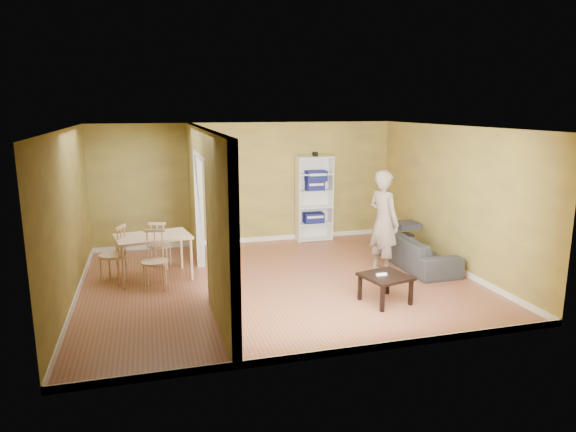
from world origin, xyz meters
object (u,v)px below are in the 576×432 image
Objects in this scene: dining_table at (153,240)px; chair_far at (160,244)px; person at (384,213)px; coffee_table at (385,279)px; bookshelf at (314,198)px; chair_left at (113,254)px; chair_near at (154,260)px; sofa at (416,246)px.

chair_far is at bearing 78.35° from dining_table.
coffee_table is at bearing 139.36° from person.
bookshelf is 2.88× the size of coffee_table.
dining_table is at bearing 111.48° from chair_left.
bookshelf is 3.94m from dining_table.
chair_far is (0.12, 1.14, -0.03)m from chair_near.
bookshelf is 1.53× the size of dining_table.
bookshelf is at bearing 42.20° from chair_near.
chair_left is 1.10× the size of chair_far.
bookshelf reaches higher than sofa.
person is at bearing 105.15° from sofa.
dining_table is 0.57m from chair_near.
person reaches higher than dining_table.
chair_near reaches higher than dining_table.
chair_far is at bearing 53.29° from person.
sofa is at bearing -178.58° from chair_far.
person is at bearing 175.70° from chair_far.
sofa is 1.62× the size of dining_table.
chair_near is at bearing 89.74° from sofa.
coffee_table is 3.71m from chair_near.
person is 4.11m from chair_far.
dining_table is (-3.95, 0.76, -0.40)m from person.
chair_near is (0.67, -0.54, -0.01)m from chair_left.
dining_table is at bearing 62.09° from person.
dining_table is 1.27× the size of chair_near.
chair_far is (0.13, 0.61, -0.24)m from dining_table.
chair_left is at bearing -156.51° from bookshelf.
coffee_table is (-1.38, -1.55, -0.01)m from sofa.
coffee_table is at bearing 155.58° from chair_far.
chair_left is at bearing 63.49° from person.
bookshelf reaches higher than coffee_table.
bookshelf reaches higher than dining_table.
dining_table is 0.67m from chair_far.
chair_left is (-4.16, -1.81, -0.44)m from bookshelf.
chair_left is at bearing 52.12° from chair_far.
coffee_table is 3.97m from dining_table.
person is 2.22× the size of chair_left.
coffee_table is 4.55m from chair_left.
chair_left reaches higher than chair_near.
sofa is at bearing 48.26° from coffee_table.
chair_far is (-3.36, -1.21, -0.49)m from bookshelf.
chair_left is (-0.67, 0.01, -0.20)m from dining_table.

